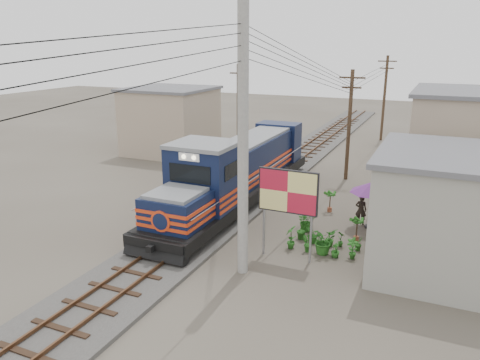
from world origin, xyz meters
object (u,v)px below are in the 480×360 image
at_px(market_umbrella, 372,187).
at_px(vendor, 361,210).
at_px(billboard, 288,194).
at_px(locomotive, 237,173).

bearing_deg(market_umbrella, vendor, 151.67).
relative_size(billboard, market_umbrella, 1.37).
bearing_deg(billboard, vendor, 67.83).
height_order(locomotive, market_umbrella, locomotive).
bearing_deg(vendor, locomotive, -7.33).
relative_size(locomotive, billboard, 4.28).
bearing_deg(market_umbrella, locomotive, 175.44).
height_order(market_umbrella, vendor, market_umbrella).
bearing_deg(billboard, locomotive, 131.44).
bearing_deg(locomotive, vendor, -2.74).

